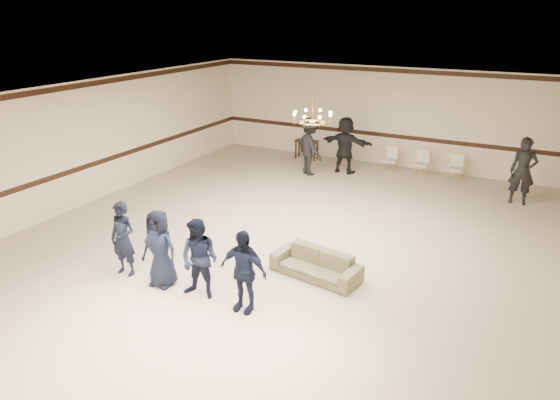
# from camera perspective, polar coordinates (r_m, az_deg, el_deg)

# --- Properties ---
(room) EXTENTS (12.01, 14.01, 3.21)m
(room) POSITION_cam_1_polar(r_m,az_deg,el_deg) (10.35, 1.36, 2.72)
(room) COLOR #C3B296
(room) RESTS_ON ground
(chair_rail) EXTENTS (12.00, 0.02, 0.14)m
(chair_rail) POSITION_cam_1_polar(r_m,az_deg,el_deg) (16.83, 12.04, 7.32)
(chair_rail) COLOR black
(chair_rail) RESTS_ON wall_back
(crown_molding) EXTENTS (12.00, 0.02, 0.14)m
(crown_molding) POSITION_cam_1_polar(r_m,az_deg,el_deg) (16.48, 12.60, 14.35)
(crown_molding) COLOR black
(crown_molding) RESTS_ON wall_back
(chandelier) EXTENTS (0.94, 0.94, 0.89)m
(chandelier) POSITION_cam_1_polar(r_m,az_deg,el_deg) (10.91, 3.79, 10.55)
(chandelier) COLOR gold
(chandelier) RESTS_ON ceiling
(boy_a) EXTENTS (0.56, 0.38, 1.49)m
(boy_a) POSITION_cam_1_polar(r_m,az_deg,el_deg) (9.99, -17.61, -4.29)
(boy_a) COLOR black
(boy_a) RESTS_ON floor
(boy_b) EXTENTS (0.75, 0.51, 1.49)m
(boy_b) POSITION_cam_1_polar(r_m,az_deg,el_deg) (9.41, -13.68, -5.46)
(boy_b) COLOR black
(boy_b) RESTS_ON floor
(boy_c) EXTENTS (0.77, 0.62, 1.49)m
(boy_c) POSITION_cam_1_polar(r_m,az_deg,el_deg) (8.89, -9.24, -6.75)
(boy_c) COLOR black
(boy_c) RESTS_ON floor
(boy_d) EXTENTS (0.88, 0.38, 1.49)m
(boy_d) POSITION_cam_1_polar(r_m,az_deg,el_deg) (8.43, -4.26, -8.15)
(boy_d) COLOR black
(boy_d) RESTS_ON floor
(settee) EXTENTS (1.84, 0.94, 0.51)m
(settee) POSITION_cam_1_polar(r_m,az_deg,el_deg) (9.67, 4.14, -7.37)
(settee) COLOR #716B4B
(settee) RESTS_ON floor
(adult_left) EXTENTS (1.33, 1.21, 1.80)m
(adult_left) POSITION_cam_1_polar(r_m,az_deg,el_deg) (15.45, 3.46, 6.15)
(adult_left) COLOR black
(adult_left) RESTS_ON floor
(adult_mid) EXTENTS (1.69, 0.59, 1.80)m
(adult_mid) POSITION_cam_1_polar(r_m,az_deg,el_deg) (15.76, 7.52, 6.30)
(adult_mid) COLOR black
(adult_mid) RESTS_ON floor
(adult_right) EXTENTS (0.68, 0.47, 1.80)m
(adult_right) POSITION_cam_1_polar(r_m,az_deg,el_deg) (14.49, 26.17, 2.99)
(adult_right) COLOR black
(adult_right) RESTS_ON floor
(banquet_chair_left) EXTENTS (0.42, 0.42, 0.83)m
(banquet_chair_left) POSITION_cam_1_polar(r_m,az_deg,el_deg) (16.12, 12.54, 4.53)
(banquet_chair_left) COLOR beige
(banquet_chair_left) RESTS_ON floor
(banquet_chair_mid) EXTENTS (0.41, 0.41, 0.83)m
(banquet_chair_mid) POSITION_cam_1_polar(r_m,az_deg,el_deg) (15.91, 16.01, 3.99)
(banquet_chair_mid) COLOR beige
(banquet_chair_mid) RESTS_ON floor
(banquet_chair_right) EXTENTS (0.41, 0.41, 0.83)m
(banquet_chair_right) POSITION_cam_1_polar(r_m,az_deg,el_deg) (15.75, 19.55, 3.43)
(banquet_chair_right) COLOR beige
(banquet_chair_right) RESTS_ON floor
(console_table) EXTENTS (0.81, 0.38, 0.66)m
(console_table) POSITION_cam_1_polar(r_m,az_deg,el_deg) (17.29, 3.08, 5.82)
(console_table) COLOR black
(console_table) RESTS_ON floor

